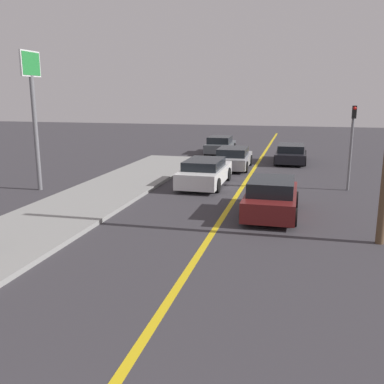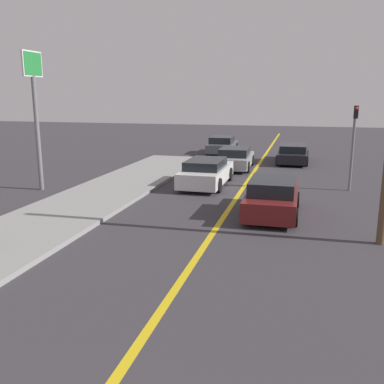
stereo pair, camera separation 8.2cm
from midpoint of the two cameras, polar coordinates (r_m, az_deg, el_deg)
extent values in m
cube|color=gold|center=(19.86, 6.84, 0.39)|extent=(0.20, 60.00, 0.01)
cube|color=gray|center=(17.23, -14.34, -1.60)|extent=(3.56, 26.68, 0.15)
cube|color=maroon|center=(15.72, 10.77, -1.16)|extent=(1.77, 4.07, 0.69)
cube|color=black|center=(15.39, 10.81, 0.79)|extent=(1.56, 2.24, 0.49)
cylinder|color=black|center=(17.05, 8.25, -0.67)|extent=(0.22, 0.62, 0.62)
cylinder|color=black|center=(16.96, 13.87, -0.99)|extent=(0.22, 0.62, 0.62)
cylinder|color=black|center=(14.63, 7.11, -2.90)|extent=(0.22, 0.62, 0.62)
cylinder|color=black|center=(14.52, 13.67, -3.30)|extent=(0.22, 0.62, 0.62)
cube|color=silver|center=(20.50, 2.07, 2.36)|extent=(1.85, 4.58, 0.70)
cube|color=black|center=(20.19, 1.94, 3.79)|extent=(1.62, 2.52, 0.41)
cylinder|color=black|center=(22.09, 0.68, 2.61)|extent=(0.22, 0.66, 0.66)
cylinder|color=black|center=(21.74, 5.13, 2.39)|extent=(0.22, 0.66, 0.66)
cylinder|color=black|center=(19.41, -1.37, 1.17)|extent=(0.22, 0.66, 0.66)
cylinder|color=black|center=(19.00, 3.67, 0.89)|extent=(0.22, 0.66, 0.66)
cube|color=#9E9EA3|center=(25.38, 5.86, 4.23)|extent=(1.92, 4.21, 0.61)
cube|color=black|center=(25.10, 5.81, 5.37)|extent=(1.66, 2.33, 0.46)
cylinder|color=black|center=(26.79, 4.37, 4.37)|extent=(0.23, 0.65, 0.64)
cylinder|color=black|center=(26.58, 8.08, 4.21)|extent=(0.23, 0.65, 0.64)
cylinder|color=black|center=(24.27, 3.40, 3.50)|extent=(0.23, 0.65, 0.64)
cylinder|color=black|center=(24.04, 7.50, 3.32)|extent=(0.23, 0.65, 0.64)
cube|color=black|center=(28.33, 13.37, 4.79)|extent=(1.82, 4.64, 0.56)
cube|color=black|center=(28.04, 13.41, 5.74)|extent=(1.59, 2.56, 0.44)
cylinder|color=black|center=(29.80, 11.80, 4.98)|extent=(0.22, 0.63, 0.63)
cylinder|color=black|center=(29.76, 15.09, 4.79)|extent=(0.22, 0.63, 0.63)
cylinder|color=black|center=(26.96, 11.45, 4.18)|extent=(0.22, 0.63, 0.63)
cylinder|color=black|center=(26.92, 15.08, 3.98)|extent=(0.22, 0.63, 0.63)
cube|color=#4C5156|center=(31.91, 4.14, 6.04)|extent=(1.86, 4.10, 0.62)
cube|color=black|center=(31.65, 4.09, 6.97)|extent=(1.61, 2.27, 0.47)
cylinder|color=black|center=(33.30, 3.04, 6.06)|extent=(0.23, 0.67, 0.67)
cylinder|color=black|center=(33.04, 5.94, 5.96)|extent=(0.23, 0.67, 0.67)
cylinder|color=black|center=(30.85, 2.19, 5.53)|extent=(0.23, 0.67, 0.67)
cylinder|color=black|center=(30.57, 5.32, 5.42)|extent=(0.23, 0.67, 0.67)
cylinder|color=slate|center=(20.43, 20.72, 5.39)|extent=(0.12, 0.12, 3.80)
cube|color=black|center=(20.13, 21.14, 9.91)|extent=(0.18, 0.18, 0.55)
sphere|color=red|center=(20.04, 21.21, 10.36)|extent=(0.14, 0.14, 0.14)
cylinder|color=slate|center=(20.44, -19.79, 7.27)|extent=(0.20, 0.20, 5.07)
cube|color=silver|center=(20.41, -20.45, 15.73)|extent=(0.08, 1.36, 1.09)
cube|color=#238438|center=(20.41, -20.45, 15.73)|extent=(0.12, 1.24, 0.97)
camera|label=1|loc=(0.04, -89.79, 0.05)|focal=40.00mm
camera|label=2|loc=(0.04, 90.21, -0.05)|focal=40.00mm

